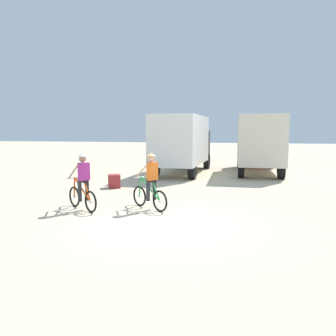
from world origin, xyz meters
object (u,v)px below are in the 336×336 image
(cyclist_orange_shirt, at_px, (83,184))
(cyclist_cowboy_hat, at_px, (150,183))
(box_truck_white_box, at_px, (183,142))
(box_truck_cream_rv, at_px, (259,142))
(supply_crate, at_px, (114,181))

(cyclist_orange_shirt, distance_m, cyclist_cowboy_hat, 2.14)
(cyclist_orange_shirt, relative_size, cyclist_cowboy_hat, 1.00)
(box_truck_white_box, distance_m, box_truck_cream_rv, 4.47)
(cyclist_orange_shirt, xyz_separation_m, supply_crate, (-0.60, 4.02, -0.55))
(cyclist_cowboy_hat, bearing_deg, supply_crate, 127.64)
(cyclist_cowboy_hat, distance_m, supply_crate, 4.39)
(box_truck_cream_rv, xyz_separation_m, cyclist_orange_shirt, (-5.81, -10.65, -1.03))
(box_truck_cream_rv, distance_m, supply_crate, 9.35)
(box_truck_cream_rv, relative_size, cyclist_orange_shirt, 3.74)
(box_truck_cream_rv, bearing_deg, cyclist_orange_shirt, -118.63)
(cyclist_orange_shirt, xyz_separation_m, cyclist_cowboy_hat, (2.06, 0.57, 0.00))
(cyclist_orange_shirt, distance_m, supply_crate, 4.10)
(cyclist_orange_shirt, bearing_deg, box_truck_white_box, 81.29)
(box_truck_white_box, bearing_deg, box_truck_cream_rv, 13.86)
(box_truck_cream_rv, xyz_separation_m, supply_crate, (-6.41, -6.62, -1.58))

